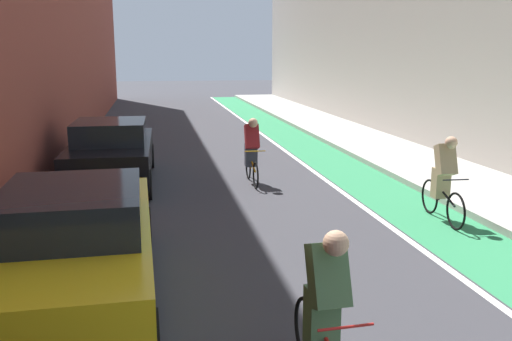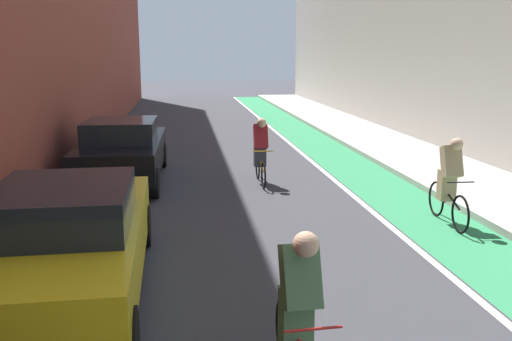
{
  "view_description": "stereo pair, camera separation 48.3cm",
  "coord_description": "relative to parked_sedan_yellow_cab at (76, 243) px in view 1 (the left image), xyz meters",
  "views": [
    {
      "loc": [
        -1.91,
        2.71,
        3.06
      ],
      "look_at": [
        -0.24,
        11.62,
        1.14
      ],
      "focal_mm": 39.01,
      "sensor_mm": 36.0,
      "label": 1
    },
    {
      "loc": [
        -1.43,
        2.63,
        3.06
      ],
      "look_at": [
        -0.24,
        11.62,
        1.14
      ],
      "focal_mm": 39.01,
      "sensor_mm": 36.0,
      "label": 2
    }
  ],
  "objects": [
    {
      "name": "lane_divider_stripe",
      "position": [
        5.11,
        10.65,
        -0.79
      ],
      "size": [
        0.12,
        44.22,
        0.0
      ],
      "primitive_type": "cube",
      "color": "white",
      "rests_on": "ground"
    },
    {
      "name": "parked_sedan_black",
      "position": [
        -0.0,
        6.61,
        -0.0
      ],
      "size": [
        1.95,
        4.53,
        1.53
      ],
      "color": "black",
      "rests_on": "ground"
    },
    {
      "name": "building_facade_right",
      "position": [
        10.73,
        12.65,
        3.86
      ],
      "size": [
        2.4,
        40.22,
        9.3
      ],
      "primitive_type": "cube",
      "color": "#B2ADA3",
      "rests_on": "ground"
    },
    {
      "name": "cyclist_far",
      "position": [
        3.26,
        6.02,
        0.06
      ],
      "size": [
        0.48,
        1.68,
        1.59
      ],
      "color": "black",
      "rests_on": "ground"
    },
    {
      "name": "cyclist_mid",
      "position": [
        2.42,
        -2.38,
        0.07
      ],
      "size": [
        0.48,
        1.75,
        1.63
      ],
      "color": "black",
      "rests_on": "ground"
    },
    {
      "name": "ground_plane",
      "position": [
        2.88,
        8.65,
        -0.79
      ],
      "size": [
        97.28,
        97.28,
        0.0
      ],
      "primitive_type": "plane",
      "color": "#38383D"
    },
    {
      "name": "parked_sedan_yellow_cab",
      "position": [
        0.0,
        0.0,
        0.0
      ],
      "size": [
        1.93,
        4.82,
        1.53
      ],
      "color": "yellow",
      "rests_on": "ground"
    },
    {
      "name": "cyclist_trailing",
      "position": [
        6.19,
        2.38,
        0.02
      ],
      "size": [
        0.48,
        1.72,
        1.62
      ],
      "color": "black",
      "rests_on": "ground"
    },
    {
      "name": "sidewalk_right",
      "position": [
        8.17,
        10.65,
        -0.72
      ],
      "size": [
        2.72,
        44.22,
        0.14
      ],
      "primitive_type": "cube",
      "color": "#A8A59E",
      "rests_on": "ground"
    },
    {
      "name": "bike_lane_paint",
      "position": [
        6.01,
        10.65,
        -0.79
      ],
      "size": [
        1.6,
        44.22,
        0.0
      ],
      "primitive_type": "cube",
      "color": "#2D8451",
      "rests_on": "ground"
    }
  ]
}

